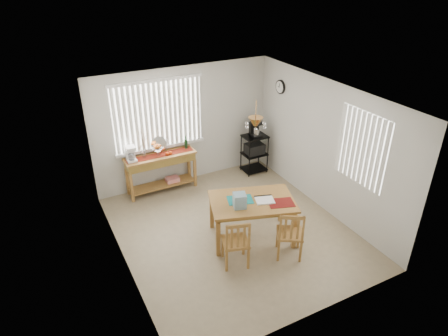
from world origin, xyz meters
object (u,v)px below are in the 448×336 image
dining_table (252,205)px  chair_right (290,234)px  cart_items (255,129)px  sideboard (161,164)px  wire_cart (254,150)px  chair_left (236,243)px

dining_table → chair_right: 0.83m
cart_items → dining_table: (-1.36, -2.16, -0.39)m
sideboard → cart_items: (2.22, -0.16, 0.44)m
wire_cart → cart_items: bearing=90.0°
sideboard → chair_left: (0.26, -2.83, -0.19)m
cart_items → chair_left: (-1.97, -2.68, -0.64)m
wire_cart → chair_right: size_ratio=0.99×
cart_items → chair_right: 3.16m
wire_cart → chair_left: (-1.97, -2.67, -0.10)m
wire_cart → sideboard: bearing=175.7°
dining_table → chair_right: chair_right is taller
sideboard → chair_right: bearing=-69.3°
wire_cart → dining_table: size_ratio=0.54×
cart_items → chair_right: size_ratio=0.41×
chair_left → chair_right: size_ratio=0.99×
wire_cart → cart_items: (0.00, 0.01, 0.54)m
dining_table → chair_left: size_ratio=1.85×
sideboard → chair_left: 2.85m
cart_items → chair_left: 3.38m
sideboard → wire_cart: (2.22, -0.17, -0.09)m
sideboard → chair_left: bearing=-84.8°
wire_cart → dining_table: bearing=-122.3°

